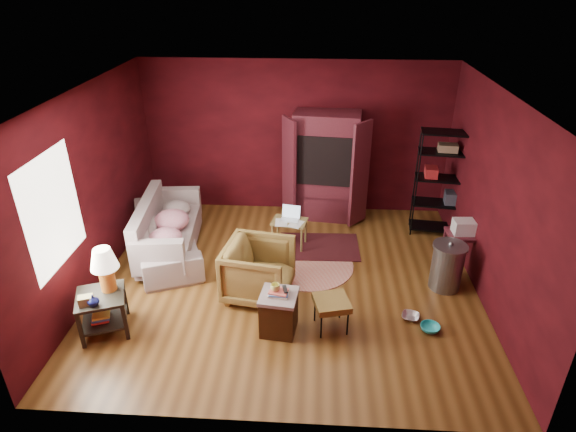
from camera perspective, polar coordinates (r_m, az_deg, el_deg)
name	(u,v)px	position (r m, az deg, el deg)	size (l,w,h in m)	color
room	(284,197)	(6.53, -0.46, 2.28)	(5.54, 5.04, 2.84)	brown
sofa	(166,228)	(8.00, -14.31, -1.38)	(2.24, 0.65, 0.87)	gray
armchair	(259,268)	(6.74, -3.50, -6.18)	(0.88, 0.83, 0.91)	black
pet_bowl_steel	(411,311)	(6.71, 14.40, -10.89)	(0.23, 0.06, 0.23)	silver
pet_bowl_turquoise	(431,323)	(6.57, 16.58, -12.04)	(0.25, 0.08, 0.25)	#28B8BE
vase	(93,301)	(6.31, -22.10, -9.27)	(0.14, 0.15, 0.14)	#0B0F3B
mug	(275,287)	(5.98, -1.53, -8.36)	(0.12, 0.09, 0.12)	#DEDB6D
side_table	(103,283)	(6.46, -21.09, -7.42)	(0.74, 0.74, 1.14)	black
sofa_cushions	(166,231)	(7.97, -14.29, -1.73)	(1.00, 2.07, 0.84)	gray
hamper	(279,312)	(6.22, -1.09, -11.29)	(0.51, 0.51, 0.64)	#462710
footstool	(332,304)	(6.22, 5.18, -10.33)	(0.52, 0.52, 0.44)	black
rug_round	(309,265)	(7.61, 2.47, -5.84)	(1.59, 1.59, 0.01)	beige
rug_oriental	(319,246)	(8.08, 3.69, -3.62)	(1.35, 0.92, 0.01)	#4F151A
laptop_desk	(290,223)	(7.90, 0.18, -0.87)	(0.62, 0.52, 0.69)	olive
tv_armoire	(326,165)	(8.68, 4.48, 6.07)	(1.55, 0.92, 1.97)	#581924
wire_shelving	(444,179)	(8.50, 17.95, 4.16)	(0.94, 0.49, 1.84)	black
small_stand	(462,233)	(7.64, 19.96, -1.94)	(0.45, 0.45, 0.86)	#581924
trash_can	(447,266)	(7.31, 18.33, -5.65)	(0.54, 0.54, 0.76)	gray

